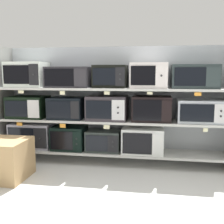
{
  "coord_description": "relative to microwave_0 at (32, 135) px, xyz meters",
  "views": [
    {
      "loc": [
        0.55,
        -3.44,
        1.19
      ],
      "look_at": [
        0.0,
        0.0,
        0.69
      ],
      "focal_mm": 43.16,
      "sensor_mm": 36.0,
      "label": 1
    }
  ],
  "objects": [
    {
      "name": "microwave_3",
      "position": [
        1.53,
        -0.0,
        -0.01
      ],
      "size": [
        0.53,
        0.41,
        0.32
      ],
      "color": "silver",
      "rests_on": "shelf_0"
    },
    {
      "name": "price_tag_5",
      "position": [
        0.53,
        -0.21,
        0.61
      ],
      "size": [
        0.07,
        0.0,
        0.05
      ],
      "primitive_type": "cube",
      "color": "beige"
    },
    {
      "name": "shelf_1",
      "position": [
        1.13,
        0.0,
        0.23
      ],
      "size": [
        2.95,
        0.42,
        0.03
      ],
      "primitive_type": "cube",
      "color": "beige"
    },
    {
      "name": "price_tag_6",
      "position": [
        1.1,
        -0.21,
        0.61
      ],
      "size": [
        0.07,
        0.0,
        0.04
      ],
      "primitive_type": "cube",
      "color": "beige"
    },
    {
      "name": "microwave_6",
      "position": [
        1.07,
        0.0,
        0.41
      ],
      "size": [
        0.51,
        0.43,
        0.31
      ],
      "color": "#2E292D",
      "rests_on": "shelf_1"
    },
    {
      "name": "back_panel",
      "position": [
        1.13,
        0.24,
        0.43
      ],
      "size": [
        3.15,
        0.04,
        1.54
      ],
      "primitive_type": "cube",
      "color": "#9EA3A8",
      "rests_on": "ground"
    },
    {
      "name": "ground",
      "position": [
        1.13,
        -1.0,
        -0.35
      ],
      "size": [
        6.95,
        6.0,
        0.02
      ],
      "primitive_type": "cube",
      "color": "silver"
    },
    {
      "name": "price_tag_2",
      "position": [
        1.09,
        -0.21,
        0.19
      ],
      "size": [
        0.08,
        0.0,
        0.05
      ],
      "primitive_type": "cube",
      "color": "beige"
    },
    {
      "name": "microwave_10",
      "position": [
        0.56,
        -0.0,
        0.8
      ],
      "size": [
        0.58,
        0.39,
        0.27
      ],
      "color": "#2B2A2E",
      "rests_on": "shelf_2"
    },
    {
      "name": "price_tag_7",
      "position": [
        1.62,
        -0.21,
        0.62
      ],
      "size": [
        0.06,
        0.0,
        0.03
      ],
      "primitive_type": "cube",
      "color": "beige"
    },
    {
      "name": "microwave_2",
      "position": [
        1.01,
        0.0,
        -0.04
      ],
      "size": [
        0.45,
        0.35,
        0.27
      ],
      "color": "#2A312E",
      "rests_on": "shelf_0"
    },
    {
      "name": "microwave_5",
      "position": [
        0.51,
        0.0,
        0.39
      ],
      "size": [
        0.45,
        0.36,
        0.28
      ],
      "color": "black",
      "rests_on": "shelf_1"
    },
    {
      "name": "price_tag_8",
      "position": [
        2.17,
        -0.21,
        0.61
      ],
      "size": [
        0.08,
        0.0,
        0.04
      ],
      "primitive_type": "cube",
      "color": "orange"
    },
    {
      "name": "shipping_carton",
      "position": [
        0.01,
        -0.72,
        -0.12
      ],
      "size": [
        0.51,
        0.51,
        0.44
      ],
      "primitive_type": "cube",
      "color": "tan",
      "rests_on": "ground"
    },
    {
      "name": "price_tag_1",
      "position": [
        0.52,
        -0.21,
        0.19
      ],
      "size": [
        0.07,
        0.0,
        0.05
      ],
      "primitive_type": "cube",
      "color": "orange"
    },
    {
      "name": "microwave_8",
      "position": [
        2.24,
        0.0,
        0.39
      ],
      "size": [
        0.57,
        0.39,
        0.28
      ],
      "color": "#B0B7C0",
      "rests_on": "shelf_1"
    },
    {
      "name": "microwave_12",
      "position": [
        1.6,
        0.0,
        0.82
      ],
      "size": [
        0.46,
        0.39,
        0.31
      ],
      "color": "silver",
      "rests_on": "shelf_2"
    },
    {
      "name": "microwave_13",
      "position": [
        2.15,
        0.0,
        0.81
      ],
      "size": [
        0.55,
        0.39,
        0.29
      ],
      "color": "#293435",
      "rests_on": "shelf_2"
    },
    {
      "name": "microwave_1",
      "position": [
        0.54,
        -0.0,
        -0.01
      ],
      "size": [
        0.44,
        0.38,
        0.31
      ],
      "color": "black",
      "rests_on": "shelf_0"
    },
    {
      "name": "microwave_11",
      "position": [
        1.11,
        0.0,
        0.81
      ],
      "size": [
        0.42,
        0.35,
        0.29
      ],
      "color": "black",
      "rests_on": "shelf_2"
    },
    {
      "name": "shelf_0",
      "position": [
        1.13,
        0.0,
        -0.18
      ],
      "size": [
        2.95,
        0.42,
        0.03
      ],
      "primitive_type": "cube",
      "color": "beige",
      "rests_on": "ground"
    },
    {
      "name": "upright_left",
      "position": [
        -0.38,
        0.0,
        0.43
      ],
      "size": [
        0.05,
        0.42,
        1.54
      ],
      "primitive_type": "cube",
      "color": "slate",
      "rests_on": "ground"
    },
    {
      "name": "microwave_9",
      "position": [
        -0.03,
        0.0,
        0.83
      ],
      "size": [
        0.51,
        0.4,
        0.33
      ],
      "color": "silver",
      "rests_on": "shelf_2"
    },
    {
      "name": "price_tag_0",
      "position": [
        -0.07,
        -0.21,
        0.19
      ],
      "size": [
        0.08,
        0.0,
        0.04
      ],
      "primitive_type": "cube",
      "color": "orange"
    },
    {
      "name": "price_tag_3",
      "position": [
        2.27,
        -0.21,
        0.19
      ],
      "size": [
        0.05,
        0.0,
        0.04
      ],
      "primitive_type": "cube",
      "color": "beige"
    },
    {
      "name": "shelf_2",
      "position": [
        1.13,
        0.0,
        0.65
      ],
      "size": [
        2.95,
        0.42,
        0.03
      ],
      "primitive_type": "cube",
      "color": "beige"
    },
    {
      "name": "microwave_7",
      "position": [
        1.64,
        -0.0,
        0.41
      ],
      "size": [
        0.49,
        0.37,
        0.31
      ],
      "color": "black",
      "rests_on": "shelf_1"
    },
    {
      "name": "microwave_0",
      "position": [
        0.0,
        0.0,
        0.0
      ],
      "size": [
        0.58,
        0.34,
        0.34
      ],
      "color": "#9C9AAA",
      "rests_on": "shelf_0"
    },
    {
      "name": "price_tag_4",
      "position": [
        -0.02,
        -0.21,
        0.61
      ],
      "size": [
        0.08,
        0.0,
        0.04
      ],
      "primitive_type": "cube",
      "color": "beige"
    },
    {
      "name": "microwave_4",
      "position": [
        -0.04,
        0.0,
        0.39
      ],
      "size": [
        0.5,
        0.41,
        0.29
      ],
      "color": "black",
      "rests_on": "shelf_1"
    }
  ]
}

